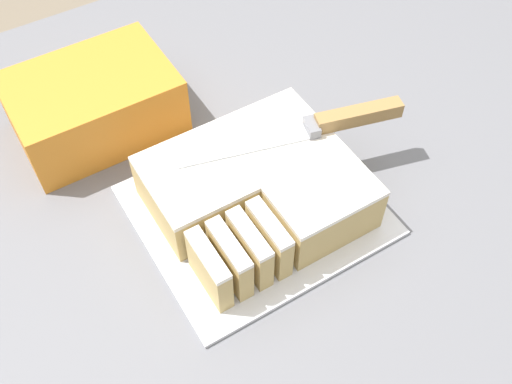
{
  "coord_description": "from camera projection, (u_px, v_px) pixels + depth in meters",
  "views": [
    {
      "loc": [
        -0.24,
        -0.45,
        1.64
      ],
      "look_at": [
        0.02,
        -0.03,
        1.0
      ],
      "focal_mm": 42.0,
      "sensor_mm": 36.0,
      "label": 1
    }
  ],
  "objects": [
    {
      "name": "countertop",
      "position": [
        241.0,
        340.0,
        1.23
      ],
      "size": [
        1.4,
        1.1,
        0.96
      ],
      "color": "slate",
      "rests_on": "ground_plane"
    },
    {
      "name": "cake_board",
      "position": [
        256.0,
        210.0,
        0.84
      ],
      "size": [
        0.32,
        0.28,
        0.01
      ],
      "color": "silver",
      "rests_on": "countertop"
    },
    {
      "name": "cake",
      "position": [
        258.0,
        188.0,
        0.81
      ],
      "size": [
        0.26,
        0.23,
        0.08
      ],
      "color": "tan",
      "rests_on": "cake_board"
    },
    {
      "name": "knife",
      "position": [
        332.0,
        122.0,
        0.82
      ],
      "size": [
        0.32,
        0.11,
        0.02
      ],
      "rotation": [
        0.0,
        0.0,
        2.88
      ],
      "color": "silver",
      "rests_on": "cake"
    },
    {
      "name": "storage_box",
      "position": [
        94.0,
        104.0,
        0.9
      ],
      "size": [
        0.24,
        0.17,
        0.1
      ],
      "color": "orange",
      "rests_on": "countertop"
    }
  ]
}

